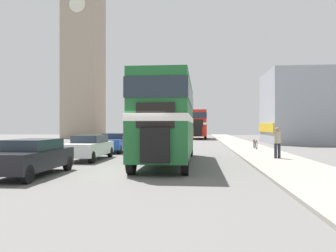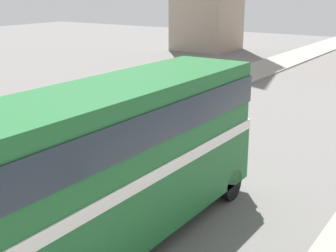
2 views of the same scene
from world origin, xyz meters
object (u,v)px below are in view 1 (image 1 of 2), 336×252
(car_parked_far, at_px, (115,142))
(church_tower, at_px, (84,17))
(bus_distant, at_px, (198,122))
(bicycle_on_pavement, at_px, (255,144))
(double_decker_bus, at_px, (168,115))
(car_parked_near, at_px, (32,157))
(car_parked_mid, at_px, (89,147))
(pedestrian_walking, at_px, (277,141))

(car_parked_far, bearing_deg, church_tower, 114.15)
(bus_distant, bearing_deg, bicycle_on_pavement, -78.78)
(double_decker_bus, distance_m, car_parked_near, 7.11)
(car_parked_far, bearing_deg, double_decker_bus, -56.23)
(car_parked_near, bearing_deg, car_parked_mid, 88.19)
(car_parked_mid, bearing_deg, car_parked_near, -91.81)
(bus_distant, bearing_deg, double_decker_bus, -92.43)
(car_parked_near, height_order, car_parked_mid, car_parked_near)
(bus_distant, height_order, bicycle_on_pavement, bus_distant)
(car_parked_far, bearing_deg, bicycle_on_pavement, 15.63)
(car_parked_near, distance_m, church_tower, 46.48)
(double_decker_bus, bearing_deg, bus_distant, 87.57)
(double_decker_bus, relative_size, bicycle_on_pavement, 5.78)
(church_tower, bearing_deg, pedestrian_walking, -55.03)
(pedestrian_walking, distance_m, church_tower, 45.08)
(bus_distant, distance_m, car_parked_mid, 32.97)
(car_parked_mid, bearing_deg, church_tower, 110.45)
(bus_distant, distance_m, car_parked_near, 39.05)
(car_parked_near, bearing_deg, bus_distant, 80.74)
(double_decker_bus, height_order, bicycle_on_pavement, double_decker_bus)
(bus_distant, distance_m, bicycle_on_pavement, 24.24)
(bicycle_on_pavement, bearing_deg, church_tower, 132.66)
(car_parked_near, distance_m, pedestrian_walking, 12.85)
(double_decker_bus, xyz_separation_m, car_parked_far, (-4.61, 6.90, -1.76))
(church_tower, bearing_deg, bicycle_on_pavement, -47.34)
(double_decker_bus, relative_size, car_parked_far, 2.35)
(bicycle_on_pavement, relative_size, church_tower, 0.04)
(car_parked_mid, height_order, church_tower, church_tower)
(car_parked_near, bearing_deg, car_parked_far, 88.87)
(car_parked_far, height_order, bicycle_on_pavement, car_parked_far)
(bus_distant, relative_size, car_parked_near, 2.17)
(car_parked_near, height_order, car_parked_far, car_parked_near)
(car_parked_near, height_order, church_tower, church_tower)
(double_decker_bus, xyz_separation_m, pedestrian_walking, (6.02, 1.94, -1.40))
(bus_distant, relative_size, pedestrian_walking, 5.30)
(car_parked_far, bearing_deg, bus_distant, 77.25)
(car_parked_mid, height_order, bicycle_on_pavement, car_parked_mid)
(double_decker_bus, xyz_separation_m, bicycle_on_pavement, (6.13, 9.90, -2.02))
(bus_distant, xyz_separation_m, car_parked_near, (-6.27, -38.50, -1.80))
(car_parked_mid, bearing_deg, bicycle_on_pavement, 38.80)
(double_decker_bus, distance_m, church_tower, 43.23)
(pedestrian_walking, bearing_deg, bicycle_on_pavement, 89.27)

